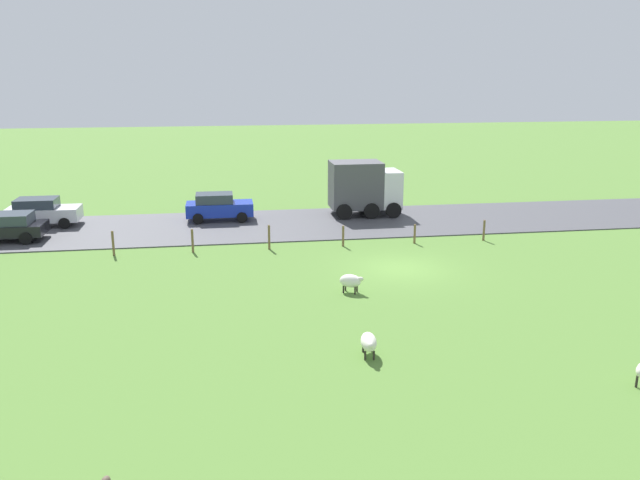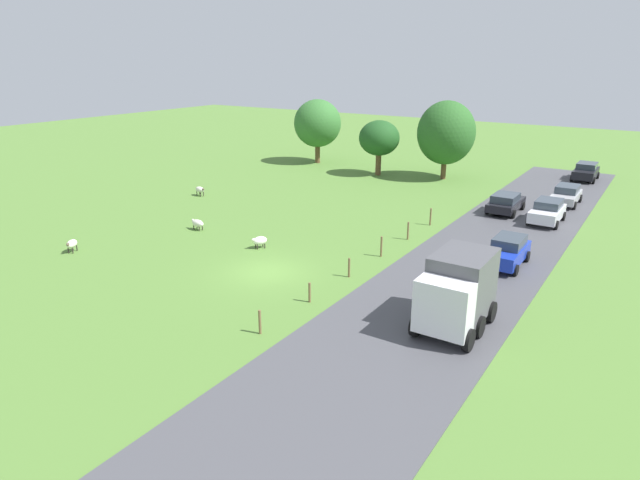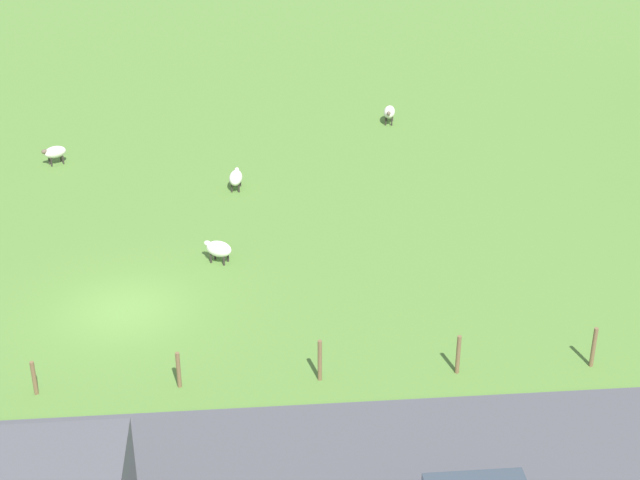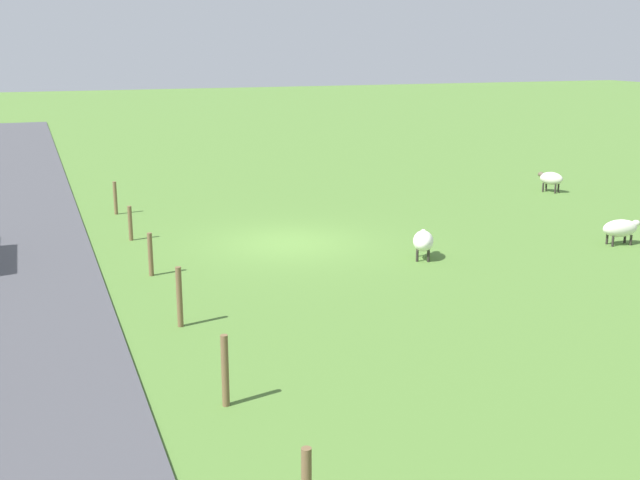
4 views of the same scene
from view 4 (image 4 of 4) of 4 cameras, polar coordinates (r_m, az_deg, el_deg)
The scene contains 9 objects.
ground_plane at distance 22.73m, azimuth -2.36°, elevation -0.23°, with size 160.00×160.00×0.00m, color #517A33.
sheep_0 at distance 31.75m, azimuth 16.55°, elevation 4.33°, with size 0.87×1.07×0.79m.
sheep_2 at distance 24.04m, azimuth 21.13°, elevation 0.80°, with size 1.21×0.62×0.74m.
sheep_3 at distance 21.10m, azimuth 7.57°, elevation -0.07°, with size 0.90×1.07×0.78m.
fence_post_0 at distance 27.34m, azimuth -14.75°, elevation 2.99°, with size 0.12×0.12×1.13m, color brown.
fence_post_1 at distance 23.59m, azimuth -13.71°, elevation 1.20°, with size 0.12×0.12×1.03m, color brown.
fence_post_2 at distance 19.87m, azimuth -12.30°, elevation -1.04°, with size 0.12×0.12×1.10m, color brown.
fence_post_3 at distance 16.19m, azimuth -10.25°, elevation -4.12°, with size 0.12×0.12×1.27m, color brown.
fence_post_4 at distance 12.66m, azimuth -6.96°, elevation -9.47°, with size 0.12×0.12×1.21m, color brown.
Camera 4 is at (6.87, 20.91, 5.67)m, focal length 43.73 mm.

